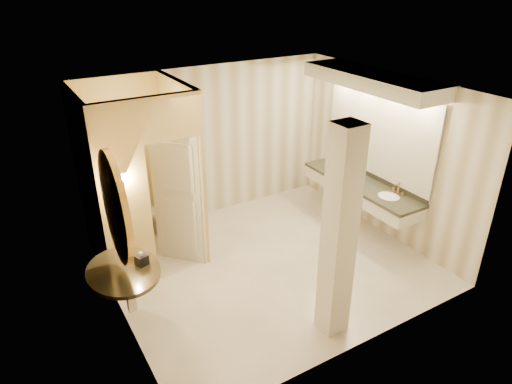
{
  "coord_description": "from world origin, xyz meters",
  "views": [
    {
      "loc": [
        -3.15,
        -4.94,
        4.1
      ],
      "look_at": [
        -0.1,
        0.2,
        1.18
      ],
      "focal_mm": 32.0,
      "sensor_mm": 36.0,
      "label": 1
    }
  ],
  "objects": [
    {
      "name": "tissue_box",
      "position": [
        -2.0,
        -0.28,
        0.94
      ],
      "size": [
        0.16,
        0.16,
        0.13
      ],
      "primitive_type": "cube",
      "rotation": [
        0.0,
        0.0,
        0.3
      ],
      "color": "black",
      "rests_on": "console_shelf"
    },
    {
      "name": "console_shelf",
      "position": [
        -2.21,
        -0.28,
        1.35
      ],
      "size": [
        1.07,
        1.07,
        1.98
      ],
      "color": "black",
      "rests_on": "floor"
    },
    {
      "name": "pillar",
      "position": [
        -0.05,
        -1.58,
        1.35
      ],
      "size": [
        0.31,
        0.31,
        2.7
      ],
      "primitive_type": "cube",
      "color": "beige",
      "rests_on": "floor"
    },
    {
      "name": "wall_back",
      "position": [
        0.0,
        2.0,
        1.35
      ],
      "size": [
        4.5,
        0.02,
        2.7
      ],
      "primitive_type": "cube",
      "color": "silver",
      "rests_on": "floor"
    },
    {
      "name": "toilet",
      "position": [
        -1.1,
        1.67,
        0.36
      ],
      "size": [
        0.49,
        0.75,
        0.72
      ],
      "primitive_type": "imported",
      "rotation": [
        0.0,
        0.0,
        3.27
      ],
      "color": "white",
      "rests_on": "floor"
    },
    {
      "name": "wall_front",
      "position": [
        0.0,
        -2.0,
        1.35
      ],
      "size": [
        4.5,
        0.02,
        2.7
      ],
      "primitive_type": "cube",
      "color": "silver",
      "rests_on": "floor"
    },
    {
      "name": "soap_bottle_c",
      "position": [
        1.94,
        0.38,
        0.97
      ],
      "size": [
        0.08,
        0.08,
        0.19
      ],
      "primitive_type": "imported",
      "rotation": [
        0.0,
        0.0,
        -0.07
      ],
      "color": "#C6B28C",
      "rests_on": "vanity"
    },
    {
      "name": "toilet_closet",
      "position": [
        -1.14,
        0.96,
        1.39
      ],
      "size": [
        1.5,
        1.55,
        2.7
      ],
      "color": "#F0CF7D",
      "rests_on": "floor"
    },
    {
      "name": "wall_sconce",
      "position": [
        -1.93,
        0.43,
        1.73
      ],
      "size": [
        0.14,
        0.14,
        0.42
      ],
      "color": "#BB7D3B",
      "rests_on": "toilet_closet"
    },
    {
      "name": "floor",
      "position": [
        0.0,
        0.0,
        0.0
      ],
      "size": [
        4.5,
        4.5,
        0.0
      ],
      "primitive_type": "plane",
      "color": "white",
      "rests_on": "ground"
    },
    {
      "name": "soap_bottle_a",
      "position": [
        1.86,
        0.23,
        0.94
      ],
      "size": [
        0.07,
        0.07,
        0.14
      ],
      "primitive_type": "imported",
      "rotation": [
        0.0,
        0.0,
        -0.1
      ],
      "color": "beige",
      "rests_on": "vanity"
    },
    {
      "name": "wall_left",
      "position": [
        -2.25,
        0.0,
        1.35
      ],
      "size": [
        0.02,
        4.0,
        2.7
      ],
      "primitive_type": "cube",
      "color": "silver",
      "rests_on": "floor"
    },
    {
      "name": "vanity",
      "position": [
        1.98,
        0.16,
        1.63
      ],
      "size": [
        0.75,
        2.51,
        2.09
      ],
      "color": "beige",
      "rests_on": "floor"
    },
    {
      "name": "ceiling",
      "position": [
        0.0,
        0.0,
        2.7
      ],
      "size": [
        4.5,
        4.5,
        0.0
      ],
      "primitive_type": "plane",
      "rotation": [
        3.14,
        0.0,
        0.0
      ],
      "color": "white",
      "rests_on": "wall_back"
    },
    {
      "name": "wall_right",
      "position": [
        2.25,
        0.0,
        1.35
      ],
      "size": [
        0.02,
        4.0,
        2.7
      ],
      "primitive_type": "cube",
      "color": "silver",
      "rests_on": "floor"
    },
    {
      "name": "soap_bottle_b",
      "position": [
        1.97,
        0.19,
        0.94
      ],
      "size": [
        0.11,
        0.11,
        0.13
      ],
      "primitive_type": "imported",
      "rotation": [
        0.0,
        0.0,
        0.05
      ],
      "color": "silver",
      "rests_on": "vanity"
    }
  ]
}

